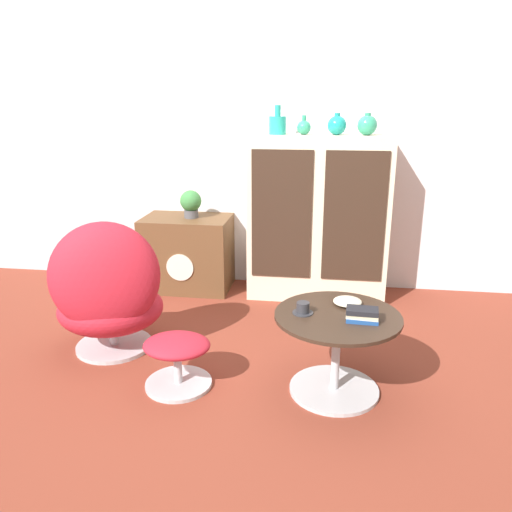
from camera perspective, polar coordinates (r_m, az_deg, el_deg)
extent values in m
plane|color=brown|center=(2.82, -3.31, -14.05)|extent=(12.00, 12.00, 0.00)
cube|color=silver|center=(4.00, 1.06, 15.03)|extent=(6.40, 0.06, 2.60)
cube|color=beige|center=(3.82, 7.09, 4.35)|extent=(1.03, 0.43, 1.23)
cube|color=#332319|center=(3.60, 2.93, 4.67)|extent=(0.43, 0.01, 0.93)
cube|color=#332319|center=(3.59, 11.16, 4.33)|extent=(0.43, 0.01, 0.93)
cube|color=brown|center=(4.04, -7.80, 0.35)|extent=(0.68, 0.45, 0.58)
cylinder|color=beige|center=(3.85, -8.69, -1.31)|extent=(0.21, 0.01, 0.21)
cylinder|color=#B7B7BC|center=(3.27, -15.87, -9.76)|extent=(0.46, 0.46, 0.02)
cylinder|color=#B7B7BC|center=(3.24, -15.95, -8.89)|extent=(0.06, 0.06, 0.09)
ellipsoid|color=#B21E2D|center=(3.17, -16.24, -5.78)|extent=(0.75, 0.69, 0.30)
ellipsoid|color=#B21E2D|center=(2.97, -16.91, -2.25)|extent=(0.71, 0.55, 0.67)
cylinder|color=#B7B7BC|center=(2.80, -8.83, -14.19)|extent=(0.36, 0.36, 0.02)
cylinder|color=#B7B7BC|center=(2.75, -8.92, -12.48)|extent=(0.04, 0.04, 0.17)
ellipsoid|color=#B21E2D|center=(2.69, -9.06, -10.05)|extent=(0.36, 0.30, 0.09)
cylinder|color=#B7B7BC|center=(2.75, 8.89, -14.80)|extent=(0.47, 0.47, 0.02)
cylinder|color=#B7B7BC|center=(2.65, 9.10, -10.94)|extent=(0.04, 0.04, 0.40)
cylinder|color=#332319|center=(2.56, 9.33, -6.80)|extent=(0.64, 0.64, 0.02)
cylinder|color=teal|center=(3.74, 2.48, 14.68)|extent=(0.12, 0.12, 0.13)
cylinder|color=teal|center=(3.74, 2.50, 16.27)|extent=(0.04, 0.04, 0.08)
ellipsoid|color=#2D8E6B|center=(3.73, 5.50, 14.41)|extent=(0.10, 0.10, 0.10)
cylinder|color=#2D8E6B|center=(3.72, 5.53, 15.42)|extent=(0.03, 0.03, 0.04)
ellipsoid|color=teal|center=(3.72, 9.23, 14.52)|extent=(0.13, 0.13, 0.13)
cylinder|color=teal|center=(3.72, 9.29, 15.66)|extent=(0.04, 0.04, 0.02)
ellipsoid|color=#2D8E6B|center=(3.73, 12.60, 14.37)|extent=(0.14, 0.14, 0.14)
cylinder|color=#2D8E6B|center=(3.73, 12.68, 15.52)|extent=(0.04, 0.04, 0.02)
cylinder|color=#4C4C51|center=(3.95, -7.41, 4.81)|extent=(0.11, 0.11, 0.06)
sphere|color=#387A3D|center=(3.92, -7.47, 6.26)|extent=(0.17, 0.17, 0.17)
cylinder|color=#2D2D33|center=(2.54, 5.37, -6.47)|extent=(0.10, 0.10, 0.01)
cylinder|color=#2D2D33|center=(2.53, 5.38, -5.92)|extent=(0.07, 0.07, 0.06)
cube|color=#1E478C|center=(2.50, 12.03, -7.06)|extent=(0.16, 0.10, 0.02)
cube|color=beige|center=(2.50, 12.06, -6.59)|extent=(0.16, 0.11, 0.02)
cube|color=black|center=(2.48, 12.05, -6.15)|extent=(0.16, 0.10, 0.02)
ellipsoid|color=beige|center=(2.67, 10.41, -5.13)|extent=(0.15, 0.15, 0.04)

